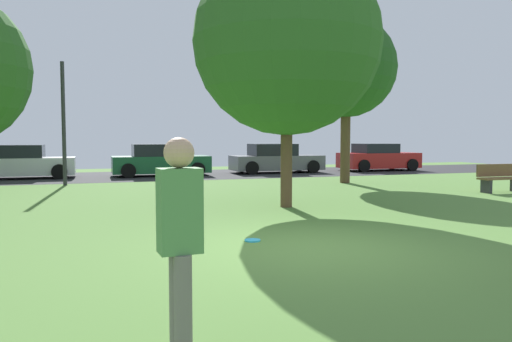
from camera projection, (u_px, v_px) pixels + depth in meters
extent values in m
plane|color=#547F38|center=(310.00, 247.00, 7.85)|extent=(44.00, 44.00, 0.00)
cube|color=#28282B|center=(166.00, 175.00, 23.00)|extent=(44.00, 6.40, 0.01)
cylinder|color=brown|center=(345.00, 141.00, 19.02)|extent=(0.38, 0.38, 3.27)
sphere|color=#23511E|center=(346.00, 67.00, 18.83)|extent=(3.84, 3.84, 3.84)
cylinder|color=brown|center=(286.00, 154.00, 12.35)|extent=(0.29, 0.29, 2.66)
sphere|color=#2D6023|center=(287.00, 41.00, 12.16)|extent=(4.66, 4.66, 4.66)
cylinder|color=slate|center=(178.00, 304.00, 3.87)|extent=(0.14, 0.14, 0.86)
cylinder|color=slate|center=(183.00, 311.00, 3.73)|extent=(0.14, 0.14, 0.86)
cube|color=#51894C|center=(180.00, 211.00, 3.75)|extent=(0.33, 0.24, 0.65)
sphere|color=tan|center=(179.00, 153.00, 3.72)|extent=(0.23, 0.23, 0.23)
cylinder|color=#2DB2E0|center=(253.00, 240.00, 8.32)|extent=(0.27, 0.27, 0.03)
cube|color=white|center=(25.00, 166.00, 21.11)|extent=(4.10, 1.81, 0.75)
cube|color=black|center=(19.00, 151.00, 21.00)|extent=(1.97, 1.59, 0.55)
cylinder|color=black|center=(62.00, 169.00, 22.43)|extent=(0.64, 0.22, 0.64)
cylinder|color=black|center=(59.00, 172.00, 20.72)|extent=(0.64, 0.22, 0.64)
cube|color=#195633|center=(161.00, 164.00, 22.63)|extent=(4.36, 1.81, 0.76)
cube|color=black|center=(156.00, 150.00, 22.51)|extent=(2.09, 1.59, 0.55)
cylinder|color=black|center=(190.00, 167.00, 23.98)|extent=(0.64, 0.22, 0.64)
cylinder|color=black|center=(198.00, 169.00, 22.27)|extent=(0.64, 0.22, 0.64)
cylinder|color=black|center=(126.00, 168.00, 23.01)|extent=(0.64, 0.22, 0.64)
cylinder|color=black|center=(128.00, 171.00, 21.30)|extent=(0.64, 0.22, 0.64)
cube|color=slate|center=(277.00, 163.00, 24.65)|extent=(4.54, 1.78, 0.71)
cube|color=black|center=(272.00, 150.00, 24.53)|extent=(2.18, 1.57, 0.58)
cylinder|color=black|center=(299.00, 165.00, 26.01)|extent=(0.64, 0.22, 0.64)
cylinder|color=black|center=(313.00, 167.00, 24.32)|extent=(0.64, 0.22, 0.64)
cylinder|color=black|center=(241.00, 166.00, 25.00)|extent=(0.64, 0.22, 0.64)
cylinder|color=black|center=(252.00, 168.00, 23.32)|extent=(0.64, 0.22, 0.64)
cube|color=#B21E1E|center=(379.00, 160.00, 26.31)|extent=(4.14, 1.87, 0.80)
cube|color=black|center=(375.00, 148.00, 26.20)|extent=(1.99, 1.64, 0.49)
cylinder|color=black|center=(392.00, 163.00, 27.66)|extent=(0.64, 0.22, 0.64)
cylinder|color=black|center=(412.00, 165.00, 25.90)|extent=(0.64, 0.22, 0.64)
cylinder|color=black|center=(346.00, 164.00, 26.75)|extent=(0.64, 0.22, 0.64)
cylinder|color=black|center=(364.00, 166.00, 24.99)|extent=(0.64, 0.22, 0.64)
cube|color=brown|center=(502.00, 178.00, 15.71)|extent=(1.60, 0.44, 0.06)
cube|color=brown|center=(497.00, 170.00, 15.89)|extent=(1.60, 0.06, 0.40)
cube|color=#333338|center=(486.00, 186.00, 15.54)|extent=(0.10, 0.40, 0.45)
cylinder|color=#2D2D33|center=(64.00, 124.00, 17.92)|extent=(0.14, 0.14, 4.50)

